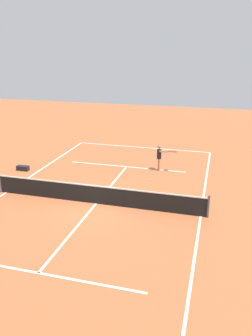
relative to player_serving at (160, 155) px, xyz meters
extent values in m
plane|color=#AD5933|center=(2.15, 5.59, -0.95)|extent=(60.00, 60.00, 0.00)
cube|color=white|center=(2.15, -4.67, -0.95)|extent=(10.08, 0.10, 0.01)
cube|color=white|center=(-2.89, 5.59, -0.95)|extent=(0.10, 20.52, 0.01)
cube|color=white|center=(7.19, 5.59, -0.95)|extent=(0.10, 20.52, 0.01)
cube|color=white|center=(2.15, -0.05, -0.95)|extent=(7.56, 0.10, 0.01)
cube|color=white|center=(2.15, 11.24, -0.95)|extent=(7.56, 0.10, 0.01)
cube|color=white|center=(2.15, 5.59, -0.95)|extent=(0.10, 11.29, 0.01)
cylinder|color=#4C4C51|center=(-3.19, 5.59, -0.42)|extent=(0.10, 0.10, 1.07)
cylinder|color=#4C4C51|center=(7.49, 5.59, -0.42)|extent=(0.10, 0.10, 1.07)
cube|color=black|center=(2.15, 5.59, -0.50)|extent=(10.68, 0.03, 0.91)
cube|color=white|center=(2.15, 5.59, -0.02)|extent=(10.68, 0.04, 0.06)
cylinder|color=#9E704C|center=(0.07, -0.10, -0.58)|extent=(0.12, 0.12, 0.75)
cylinder|color=#9E704C|center=(0.04, 0.10, -0.58)|extent=(0.12, 0.12, 0.75)
cylinder|color=black|center=(0.05, 0.00, 0.09)|extent=(0.28, 0.28, 0.59)
sphere|color=#9E704C|center=(0.05, 0.00, 0.55)|extent=(0.21, 0.21, 0.21)
cylinder|color=#9E704C|center=(0.09, -0.18, 0.12)|extent=(0.09, 0.09, 0.52)
cylinder|color=#9E704C|center=(-0.24, 0.14, 0.32)|extent=(0.53, 0.18, 0.09)
cylinder|color=black|center=(-0.62, 0.07, 0.32)|extent=(0.26, 0.08, 0.04)
ellipsoid|color=red|center=(-0.91, 0.02, 0.32)|extent=(0.36, 0.33, 0.04)
sphere|color=#CCE033|center=(0.15, 1.83, -0.92)|extent=(0.07, 0.07, 0.07)
cube|color=black|center=(8.19, 2.33, -0.80)|extent=(0.76, 0.32, 0.30)
camera|label=1|loc=(-3.30, 19.73, 6.27)|focal=36.25mm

